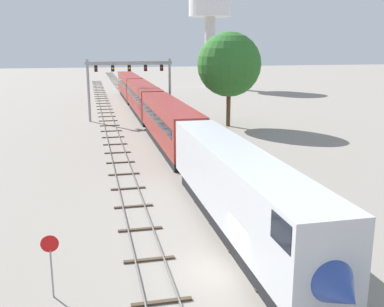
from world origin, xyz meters
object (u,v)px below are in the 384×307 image
trackside_tree_left (229,65)px  passenger_train (153,108)px  water_tower (210,13)px  signal_gantry (130,75)px  stop_sign (51,257)px

trackside_tree_left → passenger_train: bearing=176.3°
trackside_tree_left → water_tower: bearing=77.5°
passenger_train → trackside_tree_left: size_ratio=7.39×
signal_gantry → passenger_train: bearing=-72.9°
trackside_tree_left → stop_sign: bearing=-117.2°
signal_gantry → water_tower: 54.30m
water_tower → stop_sign: bearing=-108.9°
signal_gantry → stop_sign: bearing=-99.4°
passenger_train → signal_gantry: signal_gantry is taller
signal_gantry → stop_sign: (-7.75, -46.77, -4.47)m
signal_gantry → trackside_tree_left: (12.18, -7.94, 1.73)m
passenger_train → water_tower: water_tower is taller
signal_gantry → trackside_tree_left: trackside_tree_left is taller
passenger_train → stop_sign: (-10.00, -39.47, -0.73)m
passenger_train → water_tower: size_ratio=4.03×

